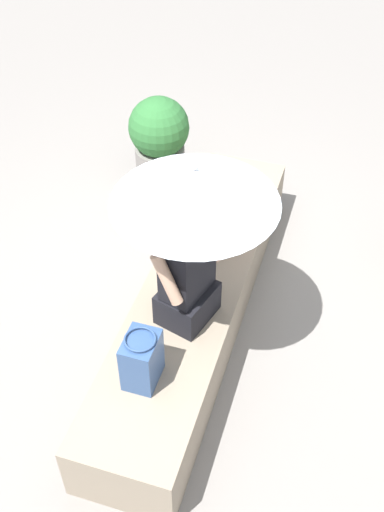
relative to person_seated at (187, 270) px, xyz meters
The scene contains 9 objects.
ground_plane 0.87m from the person_seated, ahead, with size 14.00×14.00×0.00m, color gray.
stone_bench 0.68m from the person_seated, ahead, with size 2.86×0.63×0.41m, color gray.
person_seated is the anchor object (origin of this frame).
parasol 0.55m from the person_seated, ahead, with size 0.94×0.94×1.06m.
handbag_black 0.75m from the person_seated, ahead, with size 0.31×0.23×0.34m.
tote_bag_canvas 0.58m from the person_seated, 169.79° to the left, with size 0.23×0.18×0.35m.
shoulder_bag_spare 1.12m from the person_seated, ahead, with size 0.27×0.20×0.32m.
magazine 1.51m from the person_seated, ahead, with size 0.28×0.20×0.01m, color gold.
planter_far 1.91m from the person_seated, 24.81° to the left, with size 0.50×0.50×0.86m.
Camera 1 is at (-2.75, -0.83, 3.33)m, focal length 43.68 mm.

